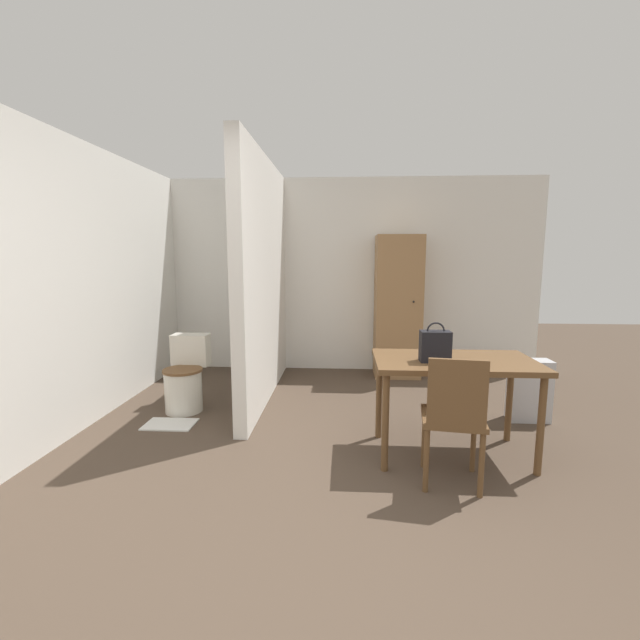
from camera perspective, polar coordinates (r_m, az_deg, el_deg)
The scene contains 11 objects.
ground_plane at distance 2.37m, azimuth -0.75°, elevation -30.92°, with size 16.00×16.00×0.00m, color #4C3D30.
wall_back at distance 5.69m, azimuth 2.01°, elevation 5.93°, with size 5.28×0.12×2.50m.
wall_left at distance 4.40m, azimuth -28.77°, elevation 4.15°, with size 0.12×4.80×2.50m.
partition_wall at distance 4.55m, azimuth -7.50°, elevation 5.23°, with size 0.12×2.32×2.50m.
dining_table at distance 3.36m, azimuth 17.44°, elevation -6.45°, with size 1.18×0.68×0.75m.
wooden_chair at distance 2.95m, azimuth 17.42°, elevation -12.06°, with size 0.45×0.45×0.89m.
toilet at distance 4.46m, azimuth -17.48°, elevation -7.42°, with size 0.37×0.52×0.72m.
handbag at distance 3.20m, azimuth 15.10°, elevation -3.35°, with size 0.21×0.12×0.29m.
wooden_cabinet at distance 5.44m, azimuth 10.32°, elevation 1.78°, with size 0.56×0.50×1.76m.
bath_mat at distance 4.18m, azimuth -19.38°, elevation -12.98°, with size 0.44×0.29×0.01m.
space_heater at distance 4.42m, azimuth 26.12°, elevation -8.41°, with size 0.35×0.19×0.57m.
Camera 1 is at (0.13, -1.82, 1.50)m, focal length 24.00 mm.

